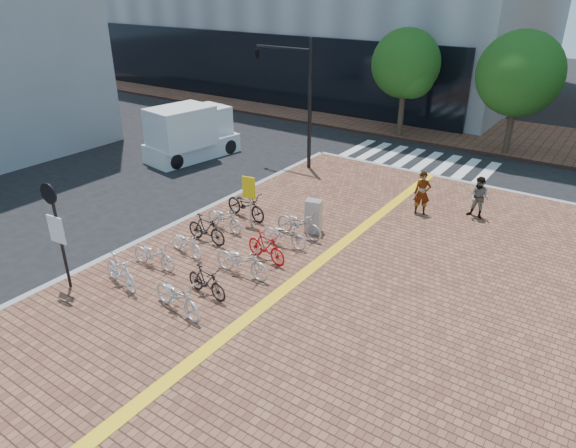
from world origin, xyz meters
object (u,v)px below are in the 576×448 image
Objects in this scene: bike_0 at (120,271)px; bike_7 at (206,281)px; bike_6 at (177,296)px; box_truck at (190,133)px; notice_sign at (56,224)px; pedestrian_a at (422,193)px; bike_10 at (284,234)px; bike_2 at (186,243)px; bike_8 at (242,260)px; pedestrian_b at (479,198)px; bike_11 at (299,224)px; bike_4 at (224,218)px; utility_box at (313,216)px; yellow_sign at (249,192)px; bike_5 at (246,205)px; traffic_light_pole at (285,77)px; bike_1 at (154,254)px; bike_9 at (266,247)px; bike_3 at (206,229)px.

bike_7 is (2.42, 1.08, -0.06)m from bike_0.
bike_6 is 14.18m from box_truck.
pedestrian_a is at bearing 59.12° from notice_sign.
bike_0 is at bearing 147.30° from bike_10.
bike_2 is 2.37m from bike_8.
pedestrian_b is (4.90, 10.93, 0.31)m from bike_6.
bike_8 is 1.03× the size of bike_11.
bike_0 is 2.65m from bike_7.
bike_10 is (2.53, 0.17, -0.01)m from bike_4.
utility_box is 0.65× the size of yellow_sign.
bike_5 is at bearing 142.64° from yellow_sign.
traffic_light_pole is at bearing 29.51° from bike_10.
bike_0 is 0.99× the size of bike_4.
bike_1 is 1.05× the size of pedestrian_b.
notice_sign is at bearing 129.68° from bike_8.
bike_1 is at bearing 89.40° from bike_7.
bike_5 is at bearing 61.65° from bike_10.
bike_5 is 1.19× the size of bike_9.
bike_3 is 3.37m from bike_7.
bike_8 is 1.15m from bike_9.
bike_1 is 0.29× the size of traffic_light_pole.
bike_9 is at bearing -5.64° from bike_8.
bike_4 is at bearing 13.24° from bike_2.
bike_2 is 10.99m from pedestrian_b.
bike_5 is at bearing -165.66° from pedestrian_a.
bike_6 is at bearing 14.82° from notice_sign.
bike_2 is 0.84× the size of bike_11.
traffic_light_pole reaches higher than utility_box.
utility_box is at bearing -17.60° from bike_11.
bike_6 is (2.35, -4.63, 0.05)m from bike_4.
bike_0 is at bearing -94.91° from yellow_sign.
pedestrian_b reaches higher than bike_4.
bike_0 is 0.90× the size of bike_6.
pedestrian_b is at bearing -7.13° from traffic_light_pole.
bike_8 is at bearing -133.74° from pedestrian_a.
bike_0 reaches higher than bike_1.
pedestrian_a reaches higher than bike_4.
bike_1 is 0.34× the size of box_truck.
yellow_sign is at bearing -160.25° from pedestrian_a.
yellow_sign is at bearing 31.97° from bike_8.
bike_9 is (0.06, 1.15, -0.02)m from bike_8.
yellow_sign is (0.31, 2.99, 0.89)m from bike_2.
utility_box reaches higher than bike_3.
bike_1 is 3.31m from bike_4.
bike_0 is 1.42× the size of utility_box.
bike_6 is 1.24× the size of bike_7.
bike_1 is 1.10× the size of bike_7.
bike_6 is 5.72m from bike_11.
notice_sign is (-1.23, -6.85, 1.57)m from bike_5.
yellow_sign reaches higher than utility_box.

